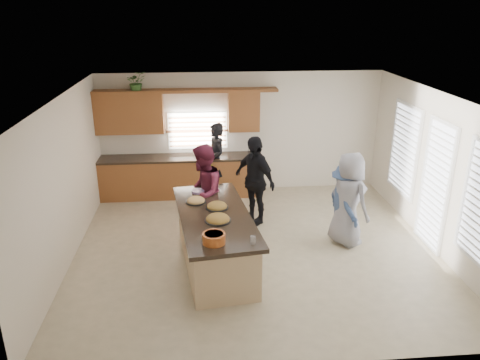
{
  "coord_description": "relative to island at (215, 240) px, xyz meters",
  "views": [
    {
      "loc": [
        -0.94,
        -7.55,
        4.23
      ],
      "look_at": [
        -0.23,
        0.55,
        1.15
      ],
      "focal_mm": 35.0,
      "sensor_mm": 36.0,
      "label": 1
    }
  ],
  "objects": [
    {
      "name": "platter_front",
      "position": [
        0.05,
        -0.27,
        0.53
      ],
      "size": [
        0.43,
        0.43,
        0.17
      ],
      "color": "black",
      "rests_on": "island"
    },
    {
      "name": "flower_vase",
      "position": [
        -0.04,
        1.25,
        0.71
      ],
      "size": [
        0.14,
        0.14,
        0.42
      ],
      "color": "silver",
      "rests_on": "island"
    },
    {
      "name": "woman_left_front",
      "position": [
        0.86,
        1.61,
        0.46
      ],
      "size": [
        0.99,
        1.12,
        1.83
      ],
      "primitive_type": "imported",
      "rotation": [
        0.0,
        0.0,
        -0.93
      ],
      "color": "black",
      "rests_on": "ground"
    },
    {
      "name": "right_wall_glazing",
      "position": [
        3.97,
        0.34,
        0.89
      ],
      "size": [
        0.06,
        4.0,
        2.25
      ],
      "color": "white",
      "rests_on": "ground"
    },
    {
      "name": "plate_stack",
      "position": [
        -0.27,
        0.98,
        0.52
      ],
      "size": [
        0.24,
        0.24,
        0.04
      ],
      "primitive_type": "cylinder",
      "color": "#A27DB6",
      "rests_on": "island"
    },
    {
      "name": "platter_mid",
      "position": [
        0.05,
        0.23,
        0.52
      ],
      "size": [
        0.39,
        0.39,
        0.16
      ],
      "color": "black",
      "rests_on": "island"
    },
    {
      "name": "floor",
      "position": [
        0.75,
        0.48,
        -0.45
      ],
      "size": [
        6.5,
        6.5,
        0.0
      ],
      "primitive_type": "plane",
      "color": "beige",
      "rests_on": "ground"
    },
    {
      "name": "woman_right_back",
      "position": [
        2.43,
        0.69,
        0.3
      ],
      "size": [
        0.69,
        1.04,
        1.51
      ],
      "primitive_type": "imported",
      "rotation": [
        0.0,
        0.0,
        1.71
      ],
      "color": "#354A73",
      "rests_on": "ground"
    },
    {
      "name": "island",
      "position": [
        0.0,
        0.0,
        0.0
      ],
      "size": [
        1.48,
        2.82,
        0.95
      ],
      "rotation": [
        0.0,
        0.0,
        0.13
      ],
      "color": "tan",
      "rests_on": "ground"
    },
    {
      "name": "salad_bowl",
      "position": [
        -0.04,
        -1.01,
        0.58
      ],
      "size": [
        0.34,
        0.34,
        0.15
      ],
      "color": "#BC5822",
      "rests_on": "island"
    },
    {
      "name": "potted_plant",
      "position": [
        -1.54,
        3.3,
        2.18
      ],
      "size": [
        0.51,
        0.47,
        0.46
      ],
      "primitive_type": "imported",
      "rotation": [
        0.0,
        0.0,
        0.32
      ],
      "color": "#3D6E2C",
      "rests_on": "back_cabinetry"
    },
    {
      "name": "back_cabinetry",
      "position": [
        -0.72,
        3.21,
        0.46
      ],
      "size": [
        4.08,
        0.66,
        2.46
      ],
      "color": "brown",
      "rests_on": "ground"
    },
    {
      "name": "woman_left_back",
      "position": [
        0.15,
        3.08,
        0.41
      ],
      "size": [
        0.6,
        0.73,
        1.73
      ],
      "primitive_type": "imported",
      "rotation": [
        0.0,
        0.0,
        -1.24
      ],
      "color": "black",
      "rests_on": "ground"
    },
    {
      "name": "clear_cup",
      "position": [
        0.53,
        -1.07,
        0.55
      ],
      "size": [
        0.09,
        0.09,
        0.11
      ],
      "primitive_type": "cylinder",
      "color": "white",
      "rests_on": "island"
    },
    {
      "name": "platter_back",
      "position": [
        -0.31,
        0.51,
        0.52
      ],
      "size": [
        0.35,
        0.35,
        0.14
      ],
      "color": "black",
      "rests_on": "island"
    },
    {
      "name": "woman_left_mid",
      "position": [
        -0.17,
        1.03,
        0.46
      ],
      "size": [
        0.84,
        1.0,
        1.83
      ],
      "primitive_type": "imported",
      "rotation": [
        0.0,
        0.0,
        -1.74
      ],
      "color": "maroon",
      "rests_on": "ground"
    },
    {
      "name": "room_shell",
      "position": [
        0.75,
        0.48,
        1.45
      ],
      "size": [
        6.52,
        6.02,
        2.81
      ],
      "color": "silver",
      "rests_on": "ground"
    },
    {
      "name": "woman_right_front",
      "position": [
        2.46,
        0.56,
        0.43
      ],
      "size": [
        0.9,
        1.03,
        1.77
      ],
      "primitive_type": "imported",
      "rotation": [
        0.0,
        0.0,
        2.05
      ],
      "color": "gray",
      "rests_on": "ground"
    }
  ]
}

